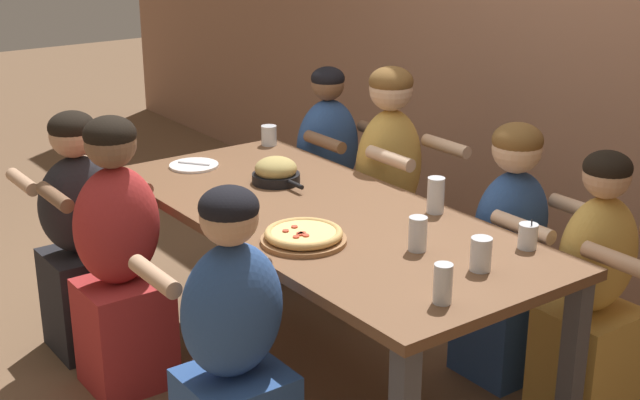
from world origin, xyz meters
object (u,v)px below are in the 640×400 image
at_px(pizza_board_main, 304,236).
at_px(diner_near_midleft, 120,265).
at_px(diner_far_midleft, 388,200).
at_px(diner_near_left, 82,242).
at_px(cocktail_glass_blue, 528,237).
at_px(drinking_glass_b, 269,137).
at_px(empty_plate_a, 229,207).
at_px(empty_plate_b, 194,165).
at_px(drinking_glass_a, 418,235).
at_px(diner_far_midright, 509,262).
at_px(diner_far_left, 328,185).
at_px(drinking_glass_c, 443,286).
at_px(drinking_glass_e, 436,197).
at_px(skillet_bowl, 276,172).
at_px(drinking_glass_d, 481,256).
at_px(diner_near_midright, 234,361).
at_px(diner_far_right, 594,303).

relative_size(pizza_board_main, diner_near_midleft, 0.27).
xyz_separation_m(pizza_board_main, diner_far_midleft, (-0.60, 0.93, -0.22)).
bearing_deg(pizza_board_main, diner_near_left, -158.27).
distance_m(cocktail_glass_blue, drinking_glass_b, 1.71).
height_order(empty_plate_a, cocktail_glass_blue, cocktail_glass_blue).
bearing_deg(pizza_board_main, cocktail_glass_blue, 50.20).
xyz_separation_m(empty_plate_b, drinking_glass_a, (1.38, 0.16, 0.05)).
xyz_separation_m(drinking_glass_a, drinking_glass_b, (-1.49, 0.33, -0.01)).
bearing_deg(diner_far_midright, diner_far_left, -90.00).
bearing_deg(diner_far_midright, diner_near_left, -43.23).
height_order(empty_plate_b, drinking_glass_a, drinking_glass_a).
distance_m(empty_plate_a, cocktail_glass_blue, 1.20).
distance_m(pizza_board_main, drinking_glass_b, 1.34).
distance_m(cocktail_glass_blue, diner_far_midleft, 1.19).
height_order(drinking_glass_b, diner_far_midright, diner_far_midright).
relative_size(pizza_board_main, drinking_glass_a, 2.51).
xyz_separation_m(empty_plate_a, drinking_glass_a, (0.79, 0.32, 0.05)).
height_order(drinking_glass_c, diner_near_midleft, diner_near_midleft).
distance_m(drinking_glass_e, diner_far_midright, 0.46).
height_order(skillet_bowl, drinking_glass_c, drinking_glass_c).
relative_size(drinking_glass_b, drinking_glass_d, 0.85).
xyz_separation_m(skillet_bowl, diner_near_midright, (0.87, -0.74, -0.30)).
relative_size(empty_plate_a, diner_far_right, 0.18).
xyz_separation_m(drinking_glass_b, diner_near_midright, (1.40, -1.05, -0.29)).
bearing_deg(pizza_board_main, drinking_glass_a, 43.78).
distance_m(drinking_glass_b, diner_near_left, 1.10).
distance_m(empty_plate_a, diner_far_left, 1.16).
xyz_separation_m(drinking_glass_b, drinking_glass_e, (1.23, -0.00, 0.02)).
distance_m(diner_near_midleft, diner_far_midright, 1.62).
xyz_separation_m(diner_near_midleft, diner_far_right, (1.31, 1.36, -0.05)).
bearing_deg(diner_near_midleft, diner_near_left, 90.00).
distance_m(drinking_glass_b, drinking_glass_c, 1.94).
height_order(pizza_board_main, diner_near_left, diner_near_left).
distance_m(empty_plate_a, diner_near_left, 0.78).
bearing_deg(cocktail_glass_blue, pizza_board_main, -129.80).
bearing_deg(pizza_board_main, diner_far_left, 139.88).
bearing_deg(empty_plate_b, empty_plate_a, -14.82).
distance_m(skillet_bowl, diner_near_left, 0.92).
relative_size(drinking_glass_e, diner_near_midright, 0.13).
relative_size(drinking_glass_b, drinking_glass_e, 0.68).
bearing_deg(drinking_glass_e, pizza_board_main, -94.42).
bearing_deg(diner_near_midleft, diner_far_midleft, -3.55).
bearing_deg(cocktail_glass_blue, diner_far_midright, 138.47).
bearing_deg(cocktail_glass_blue, drinking_glass_e, -178.59).
bearing_deg(diner_far_midleft, drinking_glass_e, 64.47).
bearing_deg(drinking_glass_d, diner_near_midleft, -147.95).
height_order(pizza_board_main, drinking_glass_c, drinking_glass_c).
distance_m(drinking_glass_e, diner_near_midleft, 1.32).
bearing_deg(drinking_glass_c, drinking_glass_a, 148.45).
height_order(skillet_bowl, empty_plate_b, skillet_bowl).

